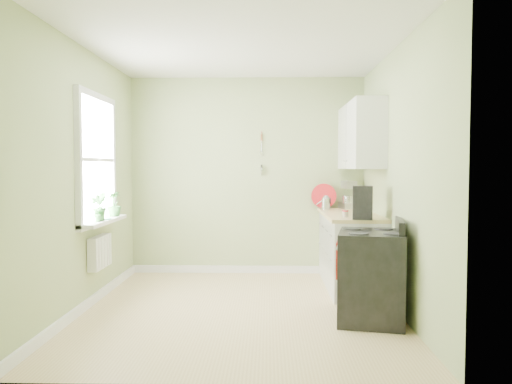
{
  "coord_description": "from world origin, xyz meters",
  "views": [
    {
      "loc": [
        0.29,
        -5.08,
        1.47
      ],
      "look_at": [
        0.15,
        0.55,
        1.19
      ],
      "focal_mm": 35.0,
      "sensor_mm": 36.0,
      "label": 1
    }
  ],
  "objects_px": {
    "stove": "(371,276)",
    "coffee_maker": "(362,203)",
    "kettle": "(326,202)",
    "stand_mixer": "(348,195)"
  },
  "relations": [
    {
      "from": "stove",
      "to": "stand_mixer",
      "type": "bearing_deg",
      "value": 87.19
    },
    {
      "from": "kettle",
      "to": "coffee_maker",
      "type": "xyz_separation_m",
      "value": [
        0.25,
        -1.23,
        0.08
      ]
    },
    {
      "from": "stove",
      "to": "stand_mixer",
      "type": "relative_size",
      "value": 2.35
    },
    {
      "from": "stand_mixer",
      "to": "kettle",
      "type": "bearing_deg",
      "value": -146.27
    },
    {
      "from": "kettle",
      "to": "stove",
      "type": "bearing_deg",
      "value": -83.3
    },
    {
      "from": "stand_mixer",
      "to": "kettle",
      "type": "relative_size",
      "value": 2.22
    },
    {
      "from": "stand_mixer",
      "to": "stove",
      "type": "bearing_deg",
      "value": -92.81
    },
    {
      "from": "stove",
      "to": "coffee_maker",
      "type": "distance_m",
      "value": 0.92
    },
    {
      "from": "stove",
      "to": "coffee_maker",
      "type": "height_order",
      "value": "coffee_maker"
    },
    {
      "from": "kettle",
      "to": "stand_mixer",
      "type": "bearing_deg",
      "value": 33.73
    }
  ]
}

